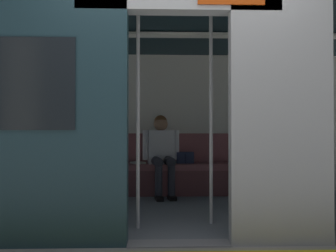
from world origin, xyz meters
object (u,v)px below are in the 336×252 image
at_px(train_car, 168,85).
at_px(grab_pole_far, 211,120).
at_px(handbag, 185,158).
at_px(book, 138,163).
at_px(person_seated, 162,149).
at_px(grab_pole_door, 138,119).
at_px(bench_seat, 170,171).

distance_m(train_car, grab_pole_far, 0.83).
bearing_deg(handbag, grab_pole_far, 94.71).
xyz_separation_m(train_car, book, (0.43, -1.06, -1.03)).
height_order(person_seated, handbag, person_seated).
xyz_separation_m(person_seated, grab_pole_door, (0.25, 1.71, 0.39)).
height_order(handbag, book, handbag).
distance_m(handbag, book, 0.71).
height_order(bench_seat, book, book).
bearing_deg(book, grab_pole_door, 61.97).
xyz_separation_m(bench_seat, grab_pole_far, (-0.37, 1.61, 0.72)).
relative_size(handbag, book, 1.18).
bearing_deg(person_seated, grab_pole_far, 107.50).
distance_m(bench_seat, grab_pole_far, 1.80).
bearing_deg(handbag, book, 2.05).
distance_m(handbag, grab_pole_far, 1.74).
relative_size(bench_seat, person_seated, 2.22).
bearing_deg(book, person_seated, 137.23).
bearing_deg(grab_pole_door, handbag, -108.57).
xyz_separation_m(person_seated, book, (0.35, -0.07, -0.20)).
xyz_separation_m(bench_seat, grab_pole_door, (0.37, 1.76, 0.72)).
height_order(train_car, person_seated, train_car).
relative_size(handbag, grab_pole_door, 0.12).
distance_m(train_car, handbag, 1.47).
bearing_deg(bench_seat, train_car, 87.26).
relative_size(train_car, person_seated, 5.36).
relative_size(train_car, grab_pole_door, 2.98).
relative_size(person_seated, grab_pole_door, 0.56).
xyz_separation_m(person_seated, grab_pole_far, (-0.49, 1.56, 0.39)).
xyz_separation_m(train_car, handbag, (-0.29, -1.08, -0.96)).
distance_m(train_car, person_seated, 1.29).
distance_m(book, grab_pole_far, 1.93).
bearing_deg(handbag, grab_pole_door, 71.43).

